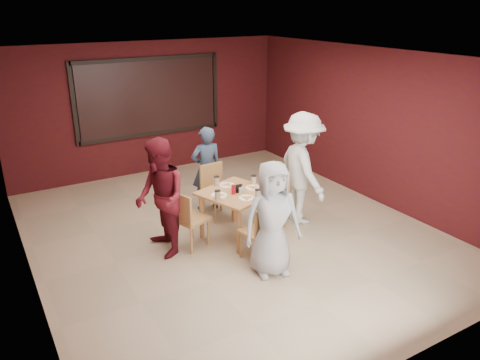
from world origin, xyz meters
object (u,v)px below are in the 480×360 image
diner_left (160,198)px  dining_table (236,197)px  chair_front (261,230)px  chair_left (187,217)px  diner_right (302,169)px  diner_back (207,169)px  chair_right (273,195)px  diner_front (272,219)px  chair_back (215,187)px

diner_left → dining_table: bearing=89.1°
chair_front → diner_left: size_ratio=0.50×
chair_left → diner_right: 2.11m
diner_left → chair_left: bearing=84.7°
diner_back → chair_right: bearing=126.0°
diner_front → diner_back: size_ratio=1.06×
chair_left → chair_back: bearing=42.3°
dining_table → chair_back: bearing=84.8°
dining_table → chair_back: size_ratio=1.33×
chair_back → diner_front: 2.07m
chair_back → diner_back: 0.41m
chair_back → diner_left: bearing=-149.2°
chair_front → chair_right: 1.19m
dining_table → chair_right: 0.73m
dining_table → diner_left: size_ratio=0.70×
dining_table → chair_left: chair_left is taller
chair_left → diner_front: bearing=-59.6°
diner_front → chair_left: bearing=134.3°
dining_table → chair_right: (0.72, 0.03, -0.13)m
chair_left → diner_front: size_ratio=0.57×
chair_front → chair_back: bearing=84.5°
diner_right → diner_front: bearing=138.9°
chair_back → chair_left: size_ratio=1.00×
chair_front → diner_front: bearing=-96.7°
diner_front → diner_left: diner_left is taller
dining_table → diner_right: diner_right is taller
dining_table → chair_right: size_ratio=1.27×
chair_front → diner_right: diner_right is taller
dining_table → chair_back: 0.89m
chair_right → diner_right: bearing=-10.6°
chair_right → chair_front: bearing=-132.6°
diner_front → diner_back: 2.38m
dining_table → chair_left: size_ratio=1.33×
chair_left → chair_right: chair_right is taller
chair_front → diner_front: diner_front is taller
diner_front → diner_left: (-1.09, 1.27, 0.07)m
dining_table → chair_right: bearing=2.8°
chair_left → diner_back: (0.91, 1.16, 0.24)m
dining_table → diner_left: (-1.21, 0.10, 0.21)m
chair_left → diner_left: bearing=170.8°
diner_right → chair_right: bearing=89.0°
chair_front → diner_left: (-1.12, 0.94, 0.38)m
chair_back → diner_right: 1.54m
chair_back → diner_front: bearing=-95.7°
chair_back → chair_right: (0.64, -0.84, 0.02)m
diner_right → chair_back: bearing=60.7°
dining_table → diner_left: 1.23m
diner_back → dining_table: bearing=93.5°
chair_left → chair_right: size_ratio=0.96×
chair_back → chair_left: bearing=-137.7°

